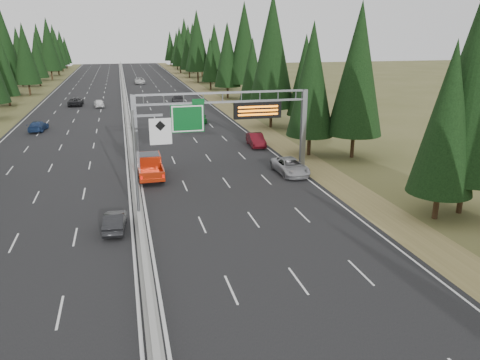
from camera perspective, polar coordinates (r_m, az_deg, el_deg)
The scene contains 18 objects.
road at distance 87.60m, azimuth -13.76°, elevation 8.54°, with size 32.00×260.00×0.08m, color black.
shoulder_right at distance 89.51m, azimuth -2.17°, elevation 9.20°, with size 3.60×260.00×0.06m, color olive.
shoulder_left at distance 89.27m, azimuth -25.33°, elevation 7.52°, with size 3.60×260.00×0.06m, color #4E4E24.
median_barrier at distance 87.54m, azimuth -13.78°, elevation 8.78°, with size 0.70×260.00×0.85m.
sign_gantry at distance 43.28m, azimuth -1.24°, elevation 7.27°, with size 16.75×0.98×7.80m.
hov_sign_pole at distance 32.68m, azimuth -11.64°, elevation 2.55°, with size 2.80×0.50×8.00m.
tree_row_right at distance 85.62m, azimuth 1.28°, elevation 14.95°, with size 11.30×239.08×19.00m.
silver_minivan at distance 44.74m, azimuth 6.13°, elevation 1.67°, with size 2.46×5.34×1.48m, color #9A999D.
red_pickup at distance 44.57m, azimuth -10.96°, elevation 1.87°, with size 2.19×6.14×2.00m.
car_ahead_green at distance 71.21m, azimuth -4.94°, elevation 7.69°, with size 1.92×4.77×1.62m, color #155D21.
car_ahead_dkred at distance 55.60m, azimuth 1.96°, elevation 4.91°, with size 1.61×4.61×1.52m, color #500B13.
car_ahead_dkgrey at distance 89.91m, azimuth -7.53°, elevation 9.65°, with size 2.26×5.57×1.62m, color black.
car_ahead_white at distance 128.81m, azimuth -12.12°, elevation 11.74°, with size 2.53×5.49×1.53m, color silver.
car_ahead_far at distance 132.01m, azimuth -12.08°, elevation 11.84°, with size 1.62×4.03×1.37m, color black.
car_onc_near at distance 33.04m, azimuth -15.01°, elevation -4.87°, with size 1.34×3.85×1.27m, color black.
car_onc_blue at distance 70.11m, azimuth -23.40°, elevation 6.06°, with size 1.91×4.71×1.37m, color navy.
car_onc_white at distance 89.55m, azimuth -16.82°, elevation 8.97°, with size 1.67×4.14×1.41m, color white.
car_onc_far at distance 92.83m, azimuth -19.40°, elevation 9.03°, with size 2.49×5.40×1.50m, color black.
Camera 1 is at (-0.60, -6.64, 12.96)m, focal length 35.00 mm.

